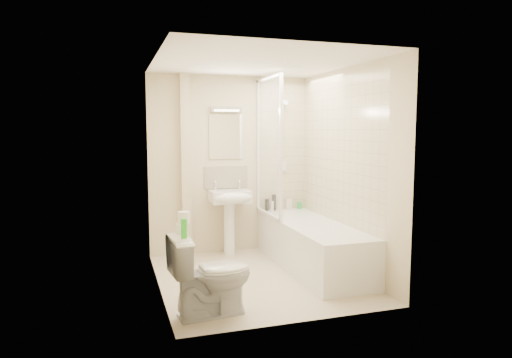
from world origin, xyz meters
name	(u,v)px	position (x,y,z in m)	size (l,w,h in m)	color
floor	(258,278)	(0.00, 0.00, 0.00)	(2.50, 2.50, 0.00)	beige
wall_back	(230,165)	(0.00, 1.25, 1.20)	(2.20, 0.02, 2.40)	beige
wall_left	(157,176)	(-1.10, 0.00, 1.20)	(0.02, 2.50, 2.40)	beige
wall_right	(347,170)	(1.10, 0.00, 1.20)	(0.02, 2.50, 2.40)	beige
ceiling	(258,62)	(0.00, 0.00, 2.40)	(2.20, 2.50, 0.02)	white
tile_back	(282,148)	(0.75, 1.24, 1.42)	(0.70, 0.01, 1.75)	beige
tile_right	(338,150)	(1.09, 0.20, 1.42)	(0.01, 2.10, 1.75)	beige
pipe_boxing	(186,166)	(-0.62, 1.19, 1.20)	(0.12, 0.12, 2.40)	beige
splashback	(226,177)	(-0.06, 1.24, 1.03)	(0.60, 0.01, 0.30)	beige
mirror	(226,137)	(-0.06, 1.24, 1.58)	(0.46, 0.01, 0.60)	white
strip_light	(226,109)	(-0.06, 1.22, 1.95)	(0.42, 0.07, 0.07)	silver
bathtub	(312,244)	(0.75, 0.20, 0.29)	(0.70, 2.10, 0.55)	white
shower_screen	(269,147)	(0.40, 0.80, 1.45)	(0.04, 0.92, 1.80)	white
shower_fixture	(283,139)	(0.75, 1.19, 1.55)	(0.10, 0.16, 0.99)	white
pedestal_sink	(230,204)	(-0.06, 1.01, 0.70)	(0.52, 0.48, 0.99)	white
bottle_black_a	(267,205)	(0.50, 1.16, 0.63)	(0.06, 0.06, 0.16)	black
bottle_white_a	(272,206)	(0.58, 1.16, 0.62)	(0.05, 0.05, 0.13)	white
bottle_black_b	(274,202)	(0.61, 1.16, 0.66)	(0.06, 0.06, 0.22)	black
bottle_cream	(288,204)	(0.82, 1.16, 0.62)	(0.06, 0.06, 0.15)	beige
bottle_white_b	(290,204)	(0.85, 1.16, 0.62)	(0.05, 0.05, 0.15)	silver
bottle_green	(300,205)	(1.00, 1.16, 0.60)	(0.06, 0.06, 0.10)	green
toilet	(211,274)	(-0.72, -0.85, 0.37)	(0.78, 0.50, 0.75)	white
toilet_roll_lower	(182,229)	(-0.97, -0.76, 0.79)	(0.10, 0.10, 0.09)	white
toilet_roll_upper	(184,217)	(-0.94, -0.74, 0.89)	(0.10, 0.10, 0.11)	white
green_bottle	(184,228)	(-0.97, -0.94, 0.83)	(0.05, 0.05, 0.17)	green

